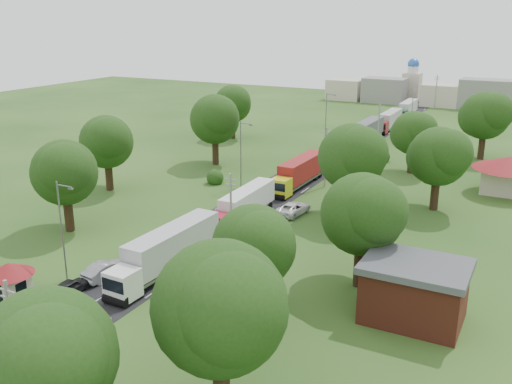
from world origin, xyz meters
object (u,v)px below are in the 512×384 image
Objects in this scene: car_lane_front at (70,287)px; car_lane_mid at (106,270)px; boom_barrier at (59,303)px; truck_0 at (167,251)px; info_sign at (353,148)px; guard_booth at (10,276)px; pedestrian_near at (62,301)px.

car_lane_front is 0.84× the size of car_lane_mid.
truck_0 is (3.52, 10.99, 1.41)m from boom_barrier.
car_lane_mid is at bearing -98.18° from info_sign.
truck_0 is 3.10× the size of car_lane_mid.
boom_barrier is 0.59× the size of truck_0.
car_lane_mid is at bearing 98.24° from boom_barrier.
car_lane_mid is at bearing 56.11° from guard_booth.
truck_0 reaches higher than pedestrian_near.
info_sign reaches higher than car_lane_mid.
car_lane_mid is at bearing 66.70° from pedestrian_near.
truck_0 is at bearing 49.58° from guard_booth.
boom_barrier is 7.23m from car_lane_mid.
car_lane_front is at bearing -122.85° from truck_0.
car_lane_mid is at bearing -100.46° from car_lane_front.
boom_barrier is 11.62m from truck_0.
car_lane_front reaches higher than boom_barrier.
car_lane_front is at bearing 35.55° from guard_booth.
guard_booth reaches higher than car_lane_mid.
guard_booth is 8.72m from car_lane_mid.
truck_0 is 6.13m from car_lane_mid.
truck_0 is 9.03× the size of pedestrian_near.
guard_booth is 61.27m from info_sign.
boom_barrier is 1.82× the size of car_lane_mid.
info_sign is at bearing 83.76° from boom_barrier.
car_lane_mid reaches higher than car_lane_front.
truck_0 is 11.20m from pedestrian_near.
info_sign is at bearing 52.66° from pedestrian_near.
truck_0 is at bearing -125.01° from car_lane_front.
pedestrian_near is at bearing 118.72° from car_lane_front.
info_sign is (12.40, 60.00, 0.84)m from guard_booth.
car_lane_front is at bearing -98.19° from info_sign.
guard_booth is 14.43m from truck_0.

